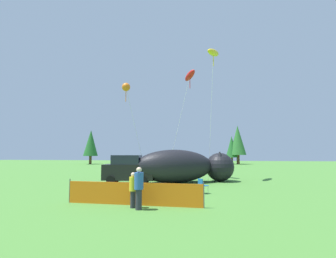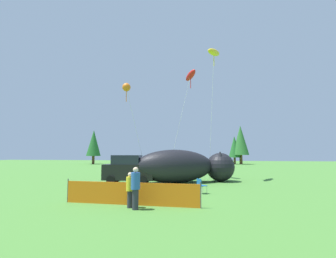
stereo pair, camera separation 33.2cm
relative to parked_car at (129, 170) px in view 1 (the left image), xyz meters
The scene contains 13 objects.
ground_plane 4.59m from the parked_car, 58.77° to the right, with size 120.00×120.00×0.00m, color #477F33.
parked_car is the anchor object (origin of this frame).
folding_chair 7.36m from the parked_car, 36.74° to the right, with size 0.66×0.66×0.90m.
inflatable_cat 4.54m from the parked_car, 15.89° to the left, with size 8.49×5.37×2.70m.
safety_fence 8.73m from the parked_car, 72.04° to the right, with size 6.67×0.44×1.16m.
spectator_in_green_shirt 9.32m from the parked_car, 72.27° to the right, with size 0.34×0.34×1.58m.
spectator_in_grey_shirt 9.74m from the parked_car, 70.88° to the right, with size 0.40×0.40×1.84m.
kite_red_lizard 11.20m from the parked_car, 46.22° to the left, with size 2.97×2.09×10.70m.
kite_orange_flower 7.28m from the parked_car, 117.06° to the left, with size 2.34×0.74×8.61m.
kite_yellow_hero 13.18m from the parked_car, 26.99° to the left, with size 1.57×2.97×12.38m.
horizon_tree_east 37.46m from the parked_car, 71.83° to the left, with size 2.44×2.44×5.83m.
horizon_tree_west 37.93m from the parked_car, 69.99° to the left, with size 3.36×3.36×8.02m.
horizon_tree_mid 36.17m from the parked_car, 119.14° to the left, with size 2.98×2.98×7.11m.
Camera 1 is at (3.75, -16.72, 2.50)m, focal length 28.00 mm.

